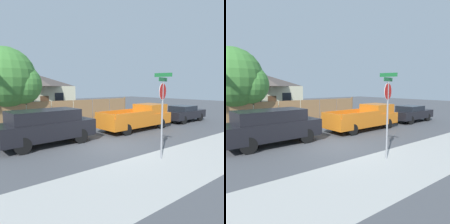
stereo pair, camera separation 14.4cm
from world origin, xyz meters
The scene contains 9 objects.
ground_plane centered at (0.00, 0.00, 0.00)m, with size 80.00×80.00×0.00m, color #4C4F54.
sidewalk_strip centered at (0.00, -3.60, 0.00)m, with size 36.00×3.20×0.01m.
wooden_fence centered at (1.65, 8.31, 0.90)m, with size 13.95×0.12×1.90m.
house centered at (2.17, 16.99, 2.32)m, with size 7.83×7.52×4.48m.
oak_tree centered at (-2.28, 9.20, 3.46)m, with size 4.84×4.61×5.88m.
red_suv centered at (-2.29, 2.19, 0.98)m, with size 4.86×2.03×1.80m.
orange_pickup centered at (4.29, 2.20, 0.83)m, with size 5.58×2.12×1.70m.
parked_sedan centered at (9.78, 2.19, 0.72)m, with size 4.28×1.92×1.36m.
stop_sign centered at (0.54, -2.81, 2.35)m, with size 0.78×0.70×3.48m.
Camera 2 is at (-6.38, -8.42, 2.94)m, focal length 35.00 mm.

